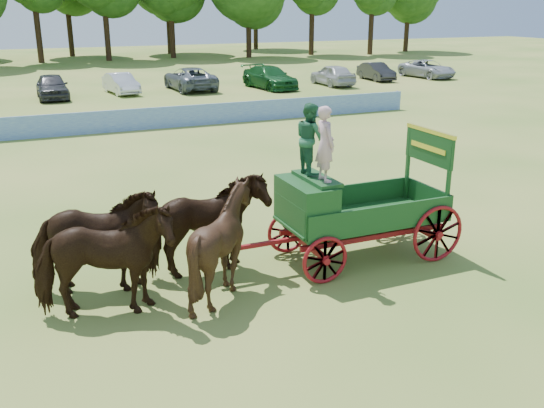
{
  "coord_description": "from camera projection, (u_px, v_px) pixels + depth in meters",
  "views": [
    {
      "loc": [
        -8.88,
        -11.28,
        5.84
      ],
      "look_at": [
        -3.39,
        1.3,
        1.3
      ],
      "focal_mm": 40.0,
      "sensor_mm": 36.0,
      "label": 1
    }
  ],
  "objects": [
    {
      "name": "ground",
      "position": [
        418.0,
        252.0,
        15.02
      ],
      "size": [
        160.0,
        160.0,
        0.0
      ],
      "primitive_type": "plane",
      "color": "#A09748",
      "rests_on": "ground"
    },
    {
      "name": "horse_lead_left",
      "position": [
        103.0,
        262.0,
        11.56
      ],
      "size": [
        2.93,
        1.77,
        2.31
      ],
      "primitive_type": "imported",
      "rotation": [
        0.0,
        0.0,
        1.37
      ],
      "color": "#321F0E",
      "rests_on": "ground"
    },
    {
      "name": "horse_lead_right",
      "position": [
        95.0,
        242.0,
        12.51
      ],
      "size": [
        2.96,
        1.88,
        2.31
      ],
      "primitive_type": "imported",
      "rotation": [
        0.0,
        0.0,
        1.32
      ],
      "color": "#321F0E",
      "rests_on": "ground"
    },
    {
      "name": "horse_wheel_left",
      "position": [
        222.0,
        243.0,
        12.47
      ],
      "size": [
        2.2,
        1.98,
        2.31
      ],
      "primitive_type": "imported",
      "rotation": [
        0.0,
        0.0,
        1.62
      ],
      "color": "#321F0E",
      "rests_on": "ground"
    },
    {
      "name": "horse_wheel_right",
      "position": [
        206.0,
        226.0,
        13.42
      ],
      "size": [
        2.78,
        1.34,
        2.31
      ],
      "primitive_type": "imported",
      "rotation": [
        0.0,
        0.0,
        1.61
      ],
      "color": "#321F0E",
      "rests_on": "ground"
    },
    {
      "name": "farm_dray",
      "position": [
        335.0,
        194.0,
        13.92
      ],
      "size": [
        5.99,
        2.0,
        3.8
      ],
      "color": "maroon",
      "rests_on": "ground"
    },
    {
      "name": "sponsor_banner",
      "position": [
        182.0,
        116.0,
        30.13
      ],
      "size": [
        26.0,
        0.08,
        1.05
      ],
      "primitive_type": "cube",
      "color": "#214CB5",
      "rests_on": "ground"
    },
    {
      "name": "parked_cars",
      "position": [
        145.0,
        83.0,
        41.06
      ],
      "size": [
        51.94,
        7.28,
        1.59
      ],
      "color": "silver",
      "rests_on": "ground"
    }
  ]
}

